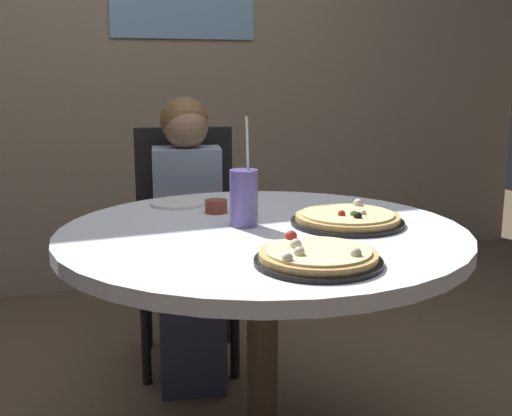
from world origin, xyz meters
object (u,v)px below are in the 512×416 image
chair_wooden (186,232)px  pizza_veggie (318,257)px  pizza_cheese (348,219)px  sauce_bowl (216,206)px  plate_small (178,203)px  soda_cup (244,198)px  diner_child (189,255)px  dining_table (263,266)px

chair_wooden → pizza_veggie: 1.26m
pizza_veggie → pizza_cheese: same height
chair_wooden → sauce_bowl: chair_wooden is taller
sauce_bowl → plate_small: bearing=116.7°
pizza_cheese → chair_wooden: bearing=103.9°
chair_wooden → sauce_bowl: size_ratio=13.57×
pizza_veggie → sauce_bowl: (-0.05, 0.60, 0.00)m
plate_small → soda_cup: bearing=-73.9°
diner_child → pizza_cheese: bearing=-70.4°
diner_child → soda_cup: 0.74m
diner_child → pizza_veggie: 1.09m
dining_table → pizza_cheese: (0.25, -0.04, 0.12)m
sauce_bowl → plate_small: 0.18m
sauce_bowl → pizza_veggie: bearing=-85.4°
pizza_cheese → soda_cup: soda_cup is taller
soda_cup → sauce_bowl: (-0.02, 0.19, -0.06)m
chair_wooden → plate_small: (-0.16, -0.48, 0.22)m
pizza_cheese → sauce_bowl: (-0.30, 0.28, 0.00)m
pizza_veggie → sauce_bowl: 0.60m
diner_child → soda_cup: bearing=-91.5°
diner_child → sauce_bowl: 0.54m
pizza_cheese → soda_cup: bearing=161.6°
plate_small → diner_child: bearing=68.4°
chair_wooden → pizza_veggie: size_ratio=3.21×
dining_table → soda_cup: bearing=121.0°
pizza_cheese → soda_cup: 0.30m
diner_child → sauce_bowl: diner_child is taller
pizza_cheese → soda_cup: (-0.28, 0.09, 0.06)m
dining_table → sauce_bowl: 0.28m
diner_child → plate_small: 0.42m
dining_table → pizza_veggie: pizza_veggie is taller
dining_table → plate_small: (-0.14, 0.41, 0.11)m
soda_cup → plate_small: size_ratio=1.71×
chair_wooden → diner_child: (-0.04, -0.18, -0.05)m
dining_table → pizza_cheese: 0.28m
sauce_bowl → pizza_cheese: bearing=-43.2°
diner_child → pizza_veggie: (0.01, -1.06, 0.28)m
diner_child → pizza_cheese: size_ratio=3.34×
plate_small → dining_table: bearing=-71.6°
soda_cup → dining_table: bearing=-59.0°
pizza_veggie → plate_small: 0.77m
pizza_veggie → plate_small: size_ratio=1.65×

